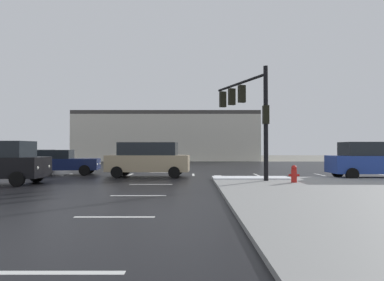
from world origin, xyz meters
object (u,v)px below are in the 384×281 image
(traffic_signal_mast, at_px, (248,105))
(sedan_navy, at_px, (60,162))
(suv_blue, at_px, (375,159))
(sedan_grey, at_px, (28,160))
(suv_tan, at_px, (149,159))
(fire_hydrant, at_px, (295,174))

(traffic_signal_mast, distance_m, sedan_navy, 12.32)
(traffic_signal_mast, relative_size, suv_blue, 1.15)
(traffic_signal_mast, relative_size, sedan_grey, 1.23)
(traffic_signal_mast, relative_size, sedan_navy, 1.19)
(suv_blue, xyz_separation_m, sedan_navy, (-18.41, 3.00, -0.24))
(sedan_grey, height_order, suv_blue, suv_blue)
(suv_tan, bearing_deg, sedan_navy, -11.54)
(suv_tan, distance_m, sedan_grey, 10.52)
(suv_blue, bearing_deg, suv_tan, 173.77)
(fire_hydrant, distance_m, suv_blue, 6.26)
(fire_hydrant, bearing_deg, sedan_grey, 150.19)
(fire_hydrant, relative_size, sedan_grey, 0.17)
(sedan_grey, bearing_deg, traffic_signal_mast, 154.64)
(suv_tan, height_order, sedan_grey, suv_tan)
(fire_hydrant, height_order, sedan_navy, sedan_navy)
(traffic_signal_mast, xyz_separation_m, suv_tan, (-5.54, 2.15, -2.93))
(fire_hydrant, xyz_separation_m, suv_tan, (-7.28, 4.75, 0.55))
(sedan_navy, bearing_deg, sedan_grey, 131.17)
(traffic_signal_mast, bearing_deg, fire_hydrant, -166.52)
(traffic_signal_mast, distance_m, fire_hydrant, 4.69)
(suv_tan, xyz_separation_m, sedan_grey, (-9.36, 4.78, -0.24))
(fire_hydrant, distance_m, suv_tan, 8.71)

